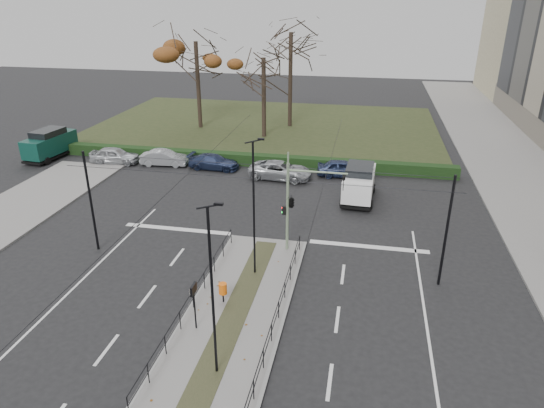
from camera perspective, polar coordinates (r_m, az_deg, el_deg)
The scene contains 22 objects.
ground at distance 25.35m, azimuth -2.75°, elevation -9.48°, with size 140.00×140.00×0.00m, color black.
median_island at distance 23.32m, azimuth -4.25°, elevation -12.60°, with size 4.40×15.00×0.14m, color slate.
sidewalk_east at distance 46.51m, azimuth 26.57°, elevation 3.79°, with size 8.00×90.00×0.14m, color slate.
park at distance 55.53m, azimuth -0.86°, elevation 9.15°, with size 38.00×26.00×0.10m, color #283118.
hedge at distance 42.91m, azimuth -4.62°, elevation 5.36°, with size 38.00×1.00×1.00m, color black.
median_railing at distance 22.72m, azimuth -4.39°, elevation -10.90°, with size 4.14×13.24×0.92m.
catenary at distance 25.09m, azimuth -2.02°, elevation -0.93°, with size 20.00×34.00×6.00m.
traffic_light at distance 27.01m, azimuth 2.49°, elevation 0.39°, with size 3.57×2.05×5.26m.
litter_bin at distance 23.55m, azimuth -5.80°, elevation -9.91°, with size 0.40×0.40×1.02m.
info_panel at distance 21.48m, azimuth -9.21°, elevation -10.44°, with size 0.13×0.59×2.25m.
streetlamp_median_near at distance 18.02m, azimuth -6.99°, elevation -10.24°, with size 0.61×0.12×7.26m.
streetlamp_median_far at distance 24.35m, azimuth -2.11°, elevation -0.47°, with size 0.62×0.13×7.40m.
parked_car_first at distance 45.04m, azimuth -18.03°, elevation 5.46°, with size 1.73×4.29×1.46m, color #A9ACB1.
parked_car_second at distance 43.40m, azimuth -12.56°, elevation 5.32°, with size 1.43×4.10×1.35m, color #A9ACB1.
parked_car_third at distance 41.76m, azimuth -6.87°, elevation 4.94°, with size 1.77×4.35×1.26m, color #212D4E.
parked_car_fourth at distance 39.20m, azimuth 0.99°, elevation 3.98°, with size 2.34×5.08×1.41m, color #A9ACB1.
white_van at distance 35.50m, azimuth 10.21°, elevation 2.57°, with size 2.44×5.02×2.58m.
green_van at distance 48.53m, azimuth -24.68°, elevation 6.50°, with size 2.57×5.52×2.65m.
rust_tree at distance 54.05m, azimuth -8.98°, elevation 18.37°, with size 8.13×8.13×12.02m.
bare_tree_center at distance 54.02m, azimuth 2.24°, elevation 18.78°, with size 6.98×6.98×13.31m.
bare_tree_near at distance 49.81m, azimuth -1.00°, elevation 16.18°, with size 6.47×6.47×10.56m.
parked_car_fifth at distance 40.05m, azimuth 8.31°, elevation 4.16°, with size 1.66×4.13×1.41m, color #212D4E.
Camera 1 is at (5.33, -20.60, 13.78)m, focal length 32.00 mm.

